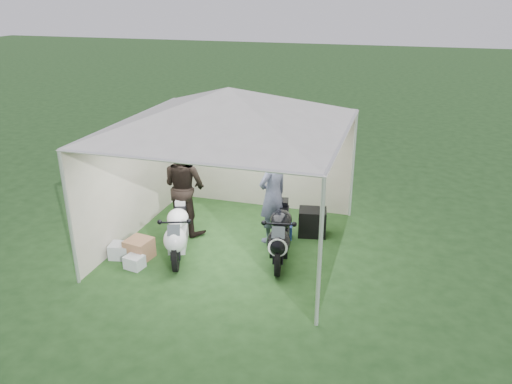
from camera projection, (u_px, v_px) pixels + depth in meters
The scene contains 11 objects.
ground at pixel (232, 244), 9.56m from camera, with size 80.00×80.00×0.00m, color #1E3F18.
canopy_tent at pixel (230, 111), 8.63m from camera, with size 5.66×5.66×3.00m.
motorcycle_white at pixel (178, 231), 8.99m from camera, with size 0.82×1.70×0.87m.
motorcycle_black at pixel (280, 234), 8.86m from camera, with size 0.61×1.82×0.90m.
paddock_stand at pixel (282, 231), 9.76m from camera, with size 0.38×0.23×0.28m, color blue.
person_dark_jacket at pixel (185, 186), 9.78m from camera, with size 0.93×0.72×1.91m, color black.
person_blue_jacket at pixel (273, 195), 9.38m from camera, with size 0.69×0.45×1.89m, color slate.
equipment_box at pixel (312, 222), 9.85m from camera, with size 0.54×0.43×0.54m, color black.
crate_0 at pixel (121, 251), 9.04m from camera, with size 0.41×0.32×0.27m, color #B4B9BE.
crate_1 at pixel (139, 249), 8.99m from camera, with size 0.42×0.42×0.38m, color #936647.
crate_2 at pixel (134, 262), 8.71m from camera, with size 0.31×0.26×0.23m, color silver.
Camera 1 is at (2.88, -8.01, 4.50)m, focal length 35.00 mm.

